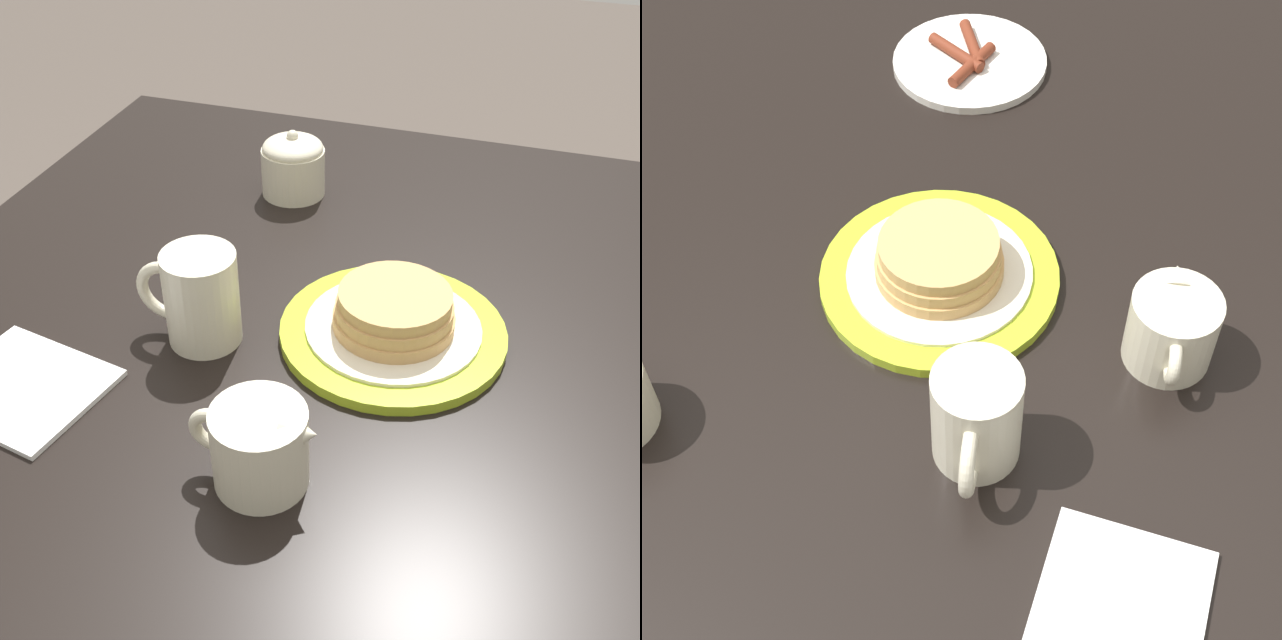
{
  "view_description": "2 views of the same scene",
  "coord_description": "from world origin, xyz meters",
  "views": [
    {
      "loc": [
        -0.13,
        0.66,
        1.27
      ],
      "look_at": [
        0.07,
        0.04,
        0.77
      ],
      "focal_mm": 45.0,
      "sensor_mm": 36.0,
      "label": 1
    },
    {
      "loc": [
        0.64,
        0.12,
        1.48
      ],
      "look_at": [
        0.07,
        0.04,
        0.77
      ],
      "focal_mm": 55.0,
      "sensor_mm": 36.0,
      "label": 2
    }
  ],
  "objects": [
    {
      "name": "creamer_pitcher",
      "position": [
        0.06,
        0.24,
        0.78
      ],
      "size": [
        0.12,
        0.08,
        0.09
      ],
      "color": "beige",
      "rests_on": "dining_table"
    },
    {
      "name": "ground_plane",
      "position": [
        0.0,
        0.0,
        0.0
      ],
      "size": [
        8.0,
        8.0,
        0.0
      ],
      "primitive_type": "plane",
      "color": "#51473F"
    },
    {
      "name": "dining_table",
      "position": [
        0.0,
        0.0,
        0.62
      ],
      "size": [
        1.13,
        0.99,
        0.74
      ],
      "color": "black",
      "rests_on": "ground_plane"
    },
    {
      "name": "side_plate_bacon",
      "position": [
        -0.35,
        -0.01,
        0.74
      ],
      "size": [
        0.19,
        0.19,
        0.02
      ],
      "color": "silver",
      "rests_on": "dining_table"
    },
    {
      "name": "pancake_plate",
      "position": [
        -0.0,
        0.01,
        0.76
      ],
      "size": [
        0.24,
        0.24,
        0.06
      ],
      "color": "#AAC628",
      "rests_on": "dining_table"
    },
    {
      "name": "napkin",
      "position": [
        0.32,
        0.2,
        0.74
      ],
      "size": [
        0.17,
        0.16,
        0.01
      ],
      "color": "white",
      "rests_on": "dining_table"
    },
    {
      "name": "coffee_mug",
      "position": [
        0.19,
        0.07,
        0.79
      ],
      "size": [
        0.11,
        0.08,
        0.1
      ],
      "color": "beige",
      "rests_on": "dining_table"
    }
  ]
}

